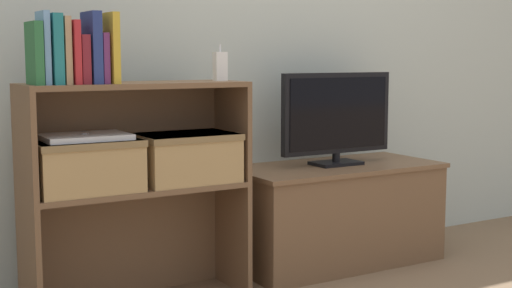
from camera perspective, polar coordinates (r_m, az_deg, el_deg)
name	(u,v)px	position (r m, az deg, el deg)	size (l,w,h in m)	color
tv_stand	(335,214)	(3.31, 6.36, -5.55)	(0.97, 0.46, 0.46)	brown
tv	(337,116)	(3.25, 6.49, 2.24)	(0.58, 0.14, 0.42)	black
bookshelf_lower_tier	(132,227)	(2.82, -9.87, -6.55)	(0.84, 0.30, 0.46)	brown
bookshelf_upper_tier	(130,118)	(2.75, -10.03, 2.03)	(0.84, 0.30, 0.39)	brown
book_forest	(34,53)	(2.53, -17.31, 6.94)	(0.03, 0.15, 0.21)	#286638
book_skyblue	(43,48)	(2.54, -16.65, 7.36)	(0.02, 0.12, 0.25)	#709ECC
book_teal	(54,49)	(2.55, -15.88, 7.30)	(0.03, 0.14, 0.24)	#1E7075
book_tan	(64,51)	(2.56, -15.11, 7.23)	(0.02, 0.13, 0.23)	tan
book_crimson	(72,52)	(2.57, -14.49, 7.11)	(0.02, 0.15, 0.22)	#B22328
book_maroon	(81,60)	(2.57, -13.80, 6.58)	(0.03, 0.13, 0.17)	maroon
book_navy	(92,48)	(2.59, -13.01, 7.50)	(0.03, 0.15, 0.25)	navy
book_plum	(101,58)	(2.60, -12.28, 6.71)	(0.02, 0.13, 0.18)	#6B2D66
book_mustard	(110,48)	(2.61, -11.63, 7.51)	(0.03, 0.16, 0.25)	gold
baby_monitor	(220,66)	(2.84, -2.89, 6.24)	(0.05, 0.04, 0.14)	white
storage_basket_left	(86,163)	(2.64, -13.47, -1.48)	(0.38, 0.27, 0.19)	tan
storage_basket_right	(186,155)	(2.78, -5.61, -0.89)	(0.38, 0.27, 0.19)	tan
laptop	(85,137)	(2.62, -13.53, 0.57)	(0.30, 0.22, 0.02)	white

